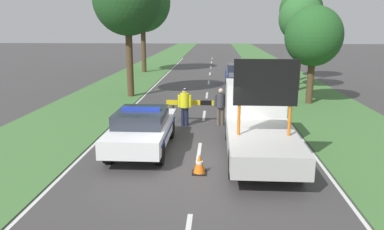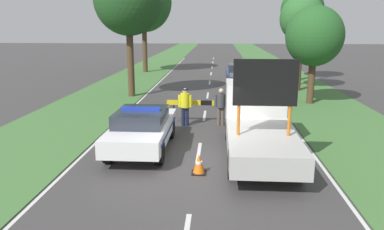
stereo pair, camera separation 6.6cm
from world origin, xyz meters
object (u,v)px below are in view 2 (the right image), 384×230
Objects in this scene: traffic_cone_centre_front at (236,110)px; roadside_tree_far_left at (315,37)px; roadside_tree_mid_right at (302,19)px; pedestrian_civilian at (221,104)px; utility_pole at (299,24)px; police_officer at (185,104)px; traffic_cone_near_truck at (266,116)px; road_barrier at (201,104)px; traffic_cone_behind_barrier at (279,123)px; work_truck at (258,122)px; police_car at (142,128)px; roadside_tree_mid_left at (143,2)px; roadside_tree_near_right at (302,11)px; traffic_cone_near_police at (199,164)px; queued_car_wagon_maroon at (244,89)px; queued_car_hatch_blue at (239,75)px.

roadside_tree_far_left reaches higher than traffic_cone_centre_front.
roadside_tree_far_left is (-0.19, -4.26, -0.96)m from roadside_tree_mid_right.
utility_pole is at bearing 81.59° from pedestrian_civilian.
traffic_cone_near_truck is at bearing -145.74° from police_officer.
traffic_cone_behind_barrier is (3.32, -0.97, -0.53)m from road_barrier.
work_truck is at bearing -54.05° from road_barrier.
police_officer is (1.20, 3.25, 0.20)m from police_car.
police_car is 6.06m from traffic_cone_centre_front.
traffic_cone_behind_barrier is (0.42, -1.24, 0.00)m from traffic_cone_near_truck.
roadside_tree_mid_left reaches higher than work_truck.
traffic_cone_centre_front is 0.10× the size of roadside_tree_near_right.
police_car reaches higher than traffic_cone_near_police.
roadside_tree_far_left is at bearing 45.29° from road_barrier.
roadside_tree_near_right is (4.81, 9.37, 4.47)m from queued_car_wagon_maroon.
police_officer is 0.27× the size of roadside_tree_mid_right.
traffic_cone_centre_front is 0.08× the size of utility_pole.
utility_pole is at bearing -31.05° from roadside_tree_mid_left.
work_truck is 3.50× the size of pedestrian_civilian.
queued_car_wagon_maroon is 6.02m from queued_car_hatch_blue.
police_car is at bearing 63.35° from queued_car_wagon_maroon.
work_truck is at bearing -112.79° from traffic_cone_behind_barrier.
traffic_cone_centre_front is 3.21m from queued_car_wagon_maroon.
queued_car_hatch_blue is 7.31m from roadside_tree_far_left.
police_car is 6.59× the size of traffic_cone_centre_front.
work_truck is 1.36× the size of queued_car_hatch_blue.
queued_car_wagon_maroon is (-1.11, 5.21, 0.54)m from traffic_cone_behind_barrier.
work_truck is at bearing -113.95° from roadside_tree_far_left.
queued_car_wagon_maroon is at bearing 99.91° from traffic_cone_near_truck.
police_officer is at bearing -52.12° from work_truck.
traffic_cone_near_police is at bearing 45.09° from work_truck.
roadside_tree_mid_left reaches higher than road_barrier.
traffic_cone_centre_front is at bearing -65.99° from roadside_tree_mid_left.
queued_car_hatch_blue reaches higher than traffic_cone_behind_barrier.
traffic_cone_near_truck is at bearing -102.93° from work_truck.
queued_car_hatch_blue is at bearing 84.98° from road_barrier.
traffic_cone_near_truck is 0.12× the size of roadside_tree_far_left.
traffic_cone_centre_front is 11.47m from utility_pole.
traffic_cone_near_police is at bearing 120.12° from police_officer.
utility_pole is at bearing 64.48° from traffic_cone_centre_front.
road_barrier is 4.78m from queued_car_wagon_maroon.
pedestrian_civilian is at bearing -115.88° from traffic_cone_centre_front.
traffic_cone_near_police is 0.07× the size of roadside_tree_mid_left.
work_truck reaches higher than queued_car_hatch_blue.
traffic_cone_centre_front is 0.13× the size of roadside_tree_far_left.
traffic_cone_near_police is (0.23, -5.87, -0.55)m from road_barrier.
police_officer is 2.31× the size of traffic_cone_centre_front.
traffic_cone_near_truck is 1.31m from traffic_cone_behind_barrier.
roadside_tree_far_left is at bearing 65.46° from traffic_cone_behind_barrier.
utility_pole is at bearing -121.65° from queued_car_wagon_maroon.
work_truck reaches higher than road_barrier.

